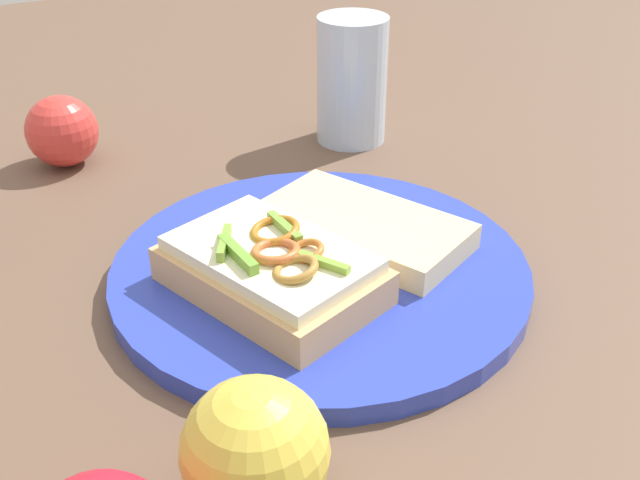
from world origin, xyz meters
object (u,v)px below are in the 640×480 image
Objects in this scene: drinking_glass at (352,80)px; bread_slice_side at (363,226)px; plate at (320,271)px; apple_1 at (62,131)px; sandwich at (272,269)px; apple_2 at (255,451)px.

bread_slice_side is at bearing 151.81° from drinking_glass.
plate is 0.33m from apple_1.
drinking_glass is (0.24, -0.21, 0.03)m from sandwich.
apple_2 is at bearing 142.61° from plate.
sandwich is at bearing -166.93° from apple_1.
sandwich is at bearing 84.80° from bread_slice_side.
sandwich is 0.32m from drinking_glass.
drinking_glass is at bearing -52.17° from bread_slice_side.
sandwich is 0.33m from apple_1.
bread_slice_side is at bearing -43.69° from apple_2.
sandwich is at bearing 139.16° from drinking_glass.
apple_1 reaches higher than bread_slice_side.
bread_slice_side is 1.25× the size of drinking_glass.
plate is 1.95× the size of bread_slice_side.
bread_slice_side is at bearing -89.75° from sandwich.
sandwich is 2.27× the size of apple_2.
apple_1 is 0.47m from apple_2.
apple_1 is at bearing 73.80° from drinking_glass.
apple_2 is at bearing 112.32° from bread_slice_side.
apple_1 reaches higher than plate.
apple_2 is (-0.47, 0.01, 0.00)m from apple_1.
plate is 0.28m from drinking_glass.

